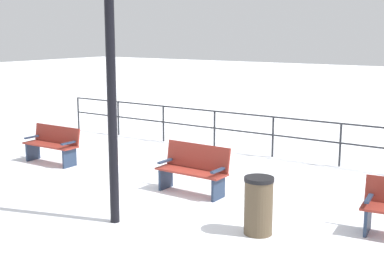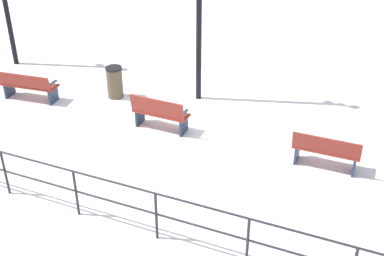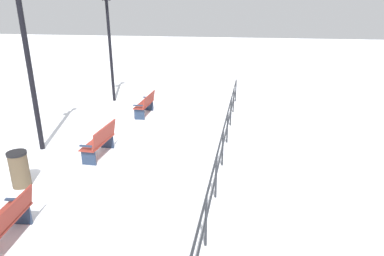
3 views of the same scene
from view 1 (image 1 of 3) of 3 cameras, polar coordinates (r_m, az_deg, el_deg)
The scene contains 6 objects.
ground_plane at distance 10.01m, azimuth -0.12°, elevation -7.17°, with size 80.00×80.00×0.00m, color white.
bench_nearest at distance 12.62m, azimuth -14.94°, elevation -1.68°, with size 0.50×1.44×0.86m.
bench_second at distance 9.94m, azimuth 0.16°, elevation -4.46°, with size 0.53×1.42×0.92m.
lamppost_middle at distance 8.15m, azimuth -8.96°, elevation 11.33°, with size 0.23×0.94×5.24m.
waterfront_railing at distance 12.88m, azimuth 8.82°, elevation -0.20°, with size 0.05×13.40×1.01m.
trash_bin at distance 8.04m, azimuth 7.25°, elevation -8.36°, with size 0.45×0.45×0.89m.
Camera 1 is at (7.91, 5.33, 3.03)m, focal length 48.99 mm.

